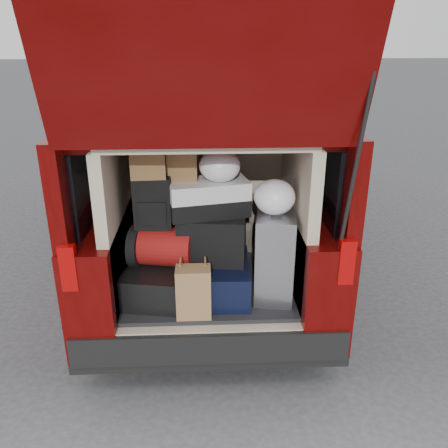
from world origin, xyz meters
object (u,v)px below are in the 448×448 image
(red_duffel, at_px, (162,246))
(backpack, at_px, (153,202))
(silver_roller, at_px, (275,254))
(twotone_duffel, at_px, (208,198))
(navy_hardshell, at_px, (216,277))
(black_soft_case, at_px, (212,238))
(black_hardshell, at_px, (159,279))
(kraft_bag, at_px, (194,292))

(red_duffel, height_order, backpack, backpack)
(silver_roller, bearing_deg, twotone_duffel, 175.36)
(navy_hardshell, distance_m, red_duffel, 0.46)
(red_duffel, xyz_separation_m, backpack, (-0.05, 0.02, 0.33))
(silver_roller, distance_m, backpack, 0.94)
(silver_roller, xyz_separation_m, backpack, (-0.86, 0.08, 0.39))
(black_soft_case, bearing_deg, black_hardshell, -169.20)
(kraft_bag, relative_size, black_soft_case, 0.76)
(silver_roller, distance_m, red_duffel, 0.81)
(black_hardshell, height_order, backpack, backpack)
(navy_hardshell, xyz_separation_m, twotone_duffel, (-0.05, 0.08, 0.59))
(kraft_bag, height_order, backpack, backpack)
(kraft_bag, bearing_deg, black_hardshell, 130.87)
(black_soft_case, height_order, backpack, backpack)
(kraft_bag, xyz_separation_m, black_soft_case, (0.14, 0.33, 0.25))
(navy_hardshell, xyz_separation_m, red_duffel, (-0.38, 0.03, 0.25))
(navy_hardshell, distance_m, twotone_duffel, 0.60)
(black_soft_case, bearing_deg, backpack, -174.41)
(black_hardshell, xyz_separation_m, navy_hardshell, (0.42, -0.01, 0.01))
(black_hardshell, height_order, silver_roller, silver_roller)
(silver_roller, xyz_separation_m, black_soft_case, (-0.45, 0.06, 0.11))
(black_soft_case, bearing_deg, silver_roller, -1.00)
(navy_hardshell, relative_size, backpack, 1.60)
(navy_hardshell, xyz_separation_m, backpack, (-0.43, 0.05, 0.58))
(black_hardshell, height_order, black_soft_case, black_soft_case)
(kraft_bag, bearing_deg, twotone_duffel, 73.42)
(backpack, distance_m, twotone_duffel, 0.39)
(red_duffel, relative_size, backpack, 1.19)
(kraft_bag, bearing_deg, black_soft_case, 67.47)
(kraft_bag, height_order, twotone_duffel, twotone_duffel)
(navy_hardshell, bearing_deg, red_duffel, 178.06)
(navy_hardshell, height_order, twotone_duffel, twotone_duffel)
(black_soft_case, bearing_deg, navy_hardshell, -48.27)
(kraft_bag, xyz_separation_m, red_duffel, (-0.22, 0.32, 0.20))
(black_hardshell, distance_m, silver_roller, 0.87)
(black_hardshell, relative_size, red_duffel, 1.36)
(red_duffel, xyz_separation_m, black_soft_case, (0.36, 0.01, 0.05))
(black_hardshell, bearing_deg, kraft_bag, -39.38)
(red_duffel, bearing_deg, black_soft_case, 12.36)
(red_duffel, bearing_deg, twotone_duffel, 20.52)
(backpack, height_order, twotone_duffel, backpack)
(kraft_bag, bearing_deg, red_duffel, 124.92)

